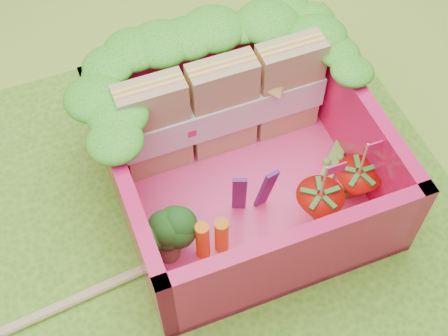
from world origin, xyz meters
name	(u,v)px	position (x,y,z in m)	size (l,w,h in m)	color
ground	(213,220)	(0.00, 0.00, 0.00)	(14.00, 14.00, 0.00)	#97D53C
placemat	(213,218)	(0.00, 0.00, 0.01)	(2.60, 2.60, 0.03)	#4F9B23
bento_floor	(242,186)	(0.21, 0.11, 0.06)	(1.30, 1.30, 0.05)	#FF4185
bento_box	(244,159)	(0.21, 0.11, 0.31)	(1.30, 1.30, 0.55)	#DC124E
lettuce_ruffle	(210,50)	(0.21, 0.58, 0.64)	(1.43, 0.77, 0.11)	#287F17
sandwich_stack	(224,107)	(0.22, 0.40, 0.38)	(1.11, 0.18, 0.61)	tan
broccoli	(166,236)	(-0.29, -0.14, 0.25)	(0.30, 0.30, 0.25)	#5D9045
carrot_sticks	(212,238)	(-0.08, -0.20, 0.20)	(0.17, 0.07, 0.26)	orange
purple_wedges	(253,191)	(0.19, -0.07, 0.27)	(0.21, 0.06, 0.38)	#4D1A5C
strawberry_left	(318,207)	(0.47, -0.23, 0.21)	(0.24, 0.24, 0.48)	red
strawberry_right	(355,185)	(0.71, -0.18, 0.20)	(0.23, 0.23, 0.47)	red
snap_peas	(341,176)	(0.71, -0.05, 0.11)	(0.33, 0.37, 0.05)	#569F32
chopsticks	(48,312)	(-0.92, -0.21, 0.05)	(1.99, 0.25, 0.04)	#DAC978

